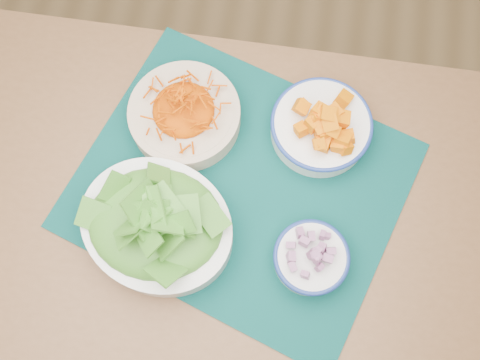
{
  "coord_description": "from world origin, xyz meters",
  "views": [
    {
      "loc": [
        0.41,
        -0.04,
        1.77
      ],
      "look_at": [
        0.36,
        0.27,
        0.78
      ],
      "focal_mm": 40.0,
      "sensor_mm": 36.0,
      "label": 1
    }
  ],
  "objects_px": {
    "table": "(195,219)",
    "squash_bowl": "(322,123)",
    "lettuce_bowl": "(156,223)",
    "onion_bowl": "(311,257)",
    "carrot_bowl": "(184,113)",
    "placemat": "(240,185)"
  },
  "relations": [
    {
      "from": "table",
      "to": "squash_bowl",
      "type": "xyz_separation_m",
      "value": [
        0.23,
        0.19,
        0.16
      ]
    },
    {
      "from": "lettuce_bowl",
      "to": "onion_bowl",
      "type": "relative_size",
      "value": 2.04
    },
    {
      "from": "table",
      "to": "squash_bowl",
      "type": "bearing_deg",
      "value": 39.47
    },
    {
      "from": "squash_bowl",
      "to": "carrot_bowl",
      "type": "bearing_deg",
      "value": -176.4
    },
    {
      "from": "placemat",
      "to": "onion_bowl",
      "type": "distance_m",
      "value": 0.2
    },
    {
      "from": "squash_bowl",
      "to": "onion_bowl",
      "type": "xyz_separation_m",
      "value": [
        0.01,
        -0.27,
        -0.01
      ]
    },
    {
      "from": "onion_bowl",
      "to": "placemat",
      "type": "bearing_deg",
      "value": 139.84
    },
    {
      "from": "squash_bowl",
      "to": "onion_bowl",
      "type": "bearing_deg",
      "value": -87.64
    },
    {
      "from": "onion_bowl",
      "to": "squash_bowl",
      "type": "bearing_deg",
      "value": 92.36
    },
    {
      "from": "placemat",
      "to": "carrot_bowl",
      "type": "height_order",
      "value": "carrot_bowl"
    },
    {
      "from": "placemat",
      "to": "onion_bowl",
      "type": "xyz_separation_m",
      "value": [
        0.15,
        -0.13,
        0.04
      ]
    },
    {
      "from": "carrot_bowl",
      "to": "squash_bowl",
      "type": "bearing_deg",
      "value": 3.6
    },
    {
      "from": "table",
      "to": "lettuce_bowl",
      "type": "xyz_separation_m",
      "value": [
        -0.05,
        -0.06,
        0.17
      ]
    },
    {
      "from": "carrot_bowl",
      "to": "onion_bowl",
      "type": "relative_size",
      "value": 1.61
    },
    {
      "from": "placemat",
      "to": "carrot_bowl",
      "type": "bearing_deg",
      "value": 155.92
    },
    {
      "from": "table",
      "to": "placemat",
      "type": "bearing_deg",
      "value": 32.7
    },
    {
      "from": "table",
      "to": "carrot_bowl",
      "type": "xyz_separation_m",
      "value": [
        -0.04,
        0.18,
        0.15
      ]
    },
    {
      "from": "placemat",
      "to": "carrot_bowl",
      "type": "distance_m",
      "value": 0.18
    },
    {
      "from": "lettuce_bowl",
      "to": "onion_bowl",
      "type": "height_order",
      "value": "lettuce_bowl"
    },
    {
      "from": "carrot_bowl",
      "to": "onion_bowl",
      "type": "bearing_deg",
      "value": -41.03
    },
    {
      "from": "carrot_bowl",
      "to": "lettuce_bowl",
      "type": "xyz_separation_m",
      "value": [
        -0.01,
        -0.23,
        0.02
      ]
    },
    {
      "from": "table",
      "to": "placemat",
      "type": "distance_m",
      "value": 0.15
    }
  ]
}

